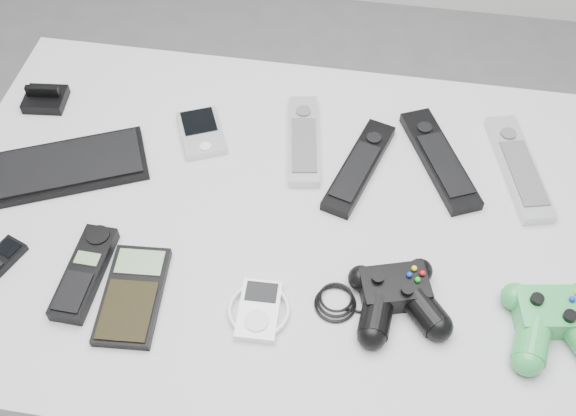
% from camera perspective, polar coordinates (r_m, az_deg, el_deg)
% --- Properties ---
extents(floor, '(3.50, 3.50, 0.00)m').
position_cam_1_polar(floor, '(1.85, -1.15, -15.03)').
color(floor, slate).
rests_on(floor, ground).
extents(desk, '(1.20, 0.77, 0.81)m').
position_cam_1_polar(desk, '(1.18, 0.57, -2.97)').
color(desk, '#A9A9AB').
rests_on(desk, floor).
extents(pda_keyboard, '(0.31, 0.23, 0.02)m').
position_cam_1_polar(pda_keyboard, '(1.25, -18.55, 3.31)').
color(pda_keyboard, black).
rests_on(pda_keyboard, desk).
extents(dock_bracket, '(0.08, 0.07, 0.04)m').
position_cam_1_polar(dock_bracket, '(1.37, -19.96, 8.97)').
color(dock_bracket, black).
rests_on(dock_bracket, desk).
extents(pda, '(0.12, 0.14, 0.02)m').
position_cam_1_polar(pda, '(1.25, -7.35, 6.38)').
color(pda, '#B2B3BA').
rests_on(pda, desk).
extents(remote_silver_a, '(0.09, 0.22, 0.02)m').
position_cam_1_polar(remote_silver_a, '(1.22, 1.35, 5.82)').
color(remote_silver_a, '#B2B3BA').
rests_on(remote_silver_a, desk).
extents(remote_black_a, '(0.11, 0.23, 0.02)m').
position_cam_1_polar(remote_black_a, '(1.19, 6.06, 3.54)').
color(remote_black_a, black).
rests_on(remote_black_a, desk).
extents(remote_black_b, '(0.15, 0.24, 0.02)m').
position_cam_1_polar(remote_black_b, '(1.22, 12.70, 4.09)').
color(remote_black_b, black).
rests_on(remote_black_b, desk).
extents(remote_silver_b, '(0.11, 0.24, 0.02)m').
position_cam_1_polar(remote_silver_b, '(1.25, 18.95, 3.33)').
color(remote_silver_b, '#B6B8BE').
rests_on(remote_silver_b, desk).
extents(cordless_handset, '(0.06, 0.17, 0.03)m').
position_cam_1_polar(cordless_handset, '(1.09, -16.85, -5.24)').
color(cordless_handset, black).
rests_on(cordless_handset, desk).
extents(calculator, '(0.10, 0.18, 0.02)m').
position_cam_1_polar(calculator, '(1.06, -13.02, -7.18)').
color(calculator, black).
rests_on(calculator, desk).
extents(mp3_player, '(0.10, 0.10, 0.02)m').
position_cam_1_polar(mp3_player, '(1.02, -2.48, -8.61)').
color(mp3_player, white).
rests_on(mp3_player, desk).
extents(controller_black, '(0.27, 0.21, 0.05)m').
position_cam_1_polar(controller_black, '(1.02, 9.19, -7.35)').
color(controller_black, black).
rests_on(controller_black, desk).
extents(controller_green, '(0.17, 0.18, 0.05)m').
position_cam_1_polar(controller_green, '(1.06, 21.72, -8.85)').
color(controller_green, '#23813E').
rests_on(controller_green, desk).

